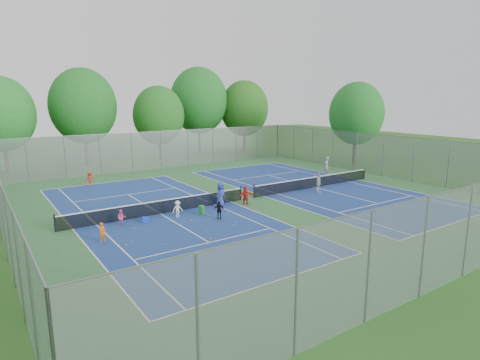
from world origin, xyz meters
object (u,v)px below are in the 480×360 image
at_px(net_right, 315,182).
at_px(ball_crate, 146,220).
at_px(instructor, 326,166).
at_px(ball_hopper, 202,210).
at_px(net_left, 160,207).

relative_size(net_right, ball_crate, 32.26).
relative_size(net_right, instructor, 6.90).
bearing_deg(net_right, ball_hopper, -172.49).
bearing_deg(net_left, net_right, 0.00).
bearing_deg(instructor, net_right, 18.11).
distance_m(net_right, ball_hopper, 11.88).
distance_m(net_left, ball_crate, 1.89).
bearing_deg(net_right, ball_crate, -175.65).
distance_m(net_right, instructor, 5.67).
height_order(net_right, ball_crate, net_right).
height_order(net_right, ball_hopper, net_right).
height_order(net_left, instructor, instructor).
bearing_deg(net_left, ball_crate, -141.03).
relative_size(net_left, ball_crate, 32.26).
xyz_separation_m(net_left, ball_crate, (-1.45, -1.18, -0.28)).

